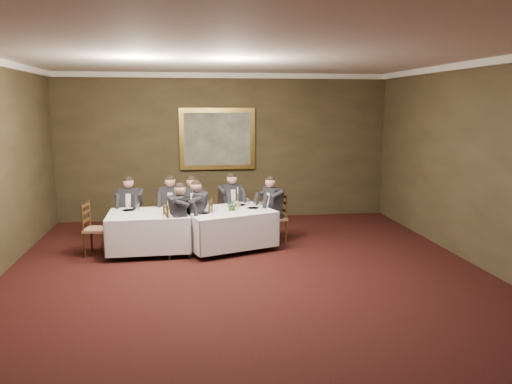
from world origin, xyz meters
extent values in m
plane|color=black|center=(0.00, 0.00, 0.00)|extent=(10.00, 10.00, 0.00)
cube|color=silver|center=(0.00, 0.00, 3.50)|extent=(8.00, 10.00, 0.10)
cube|color=#302918|center=(0.00, 5.00, 1.75)|extent=(8.00, 0.10, 3.50)
cube|color=#302918|center=(0.00, -5.00, 1.75)|extent=(8.00, 0.10, 3.50)
cube|color=#302918|center=(4.00, 0.00, 1.75)|extent=(0.10, 10.00, 3.50)
cube|color=white|center=(0.00, 4.95, 3.44)|extent=(8.00, 0.10, 0.12)
cube|color=black|center=(-0.19, 2.28, 0.73)|extent=(1.86, 1.62, 0.04)
cube|color=white|center=(-0.19, 2.28, 0.76)|extent=(1.93, 1.69, 0.02)
cube|color=white|center=(-0.19, 2.28, 0.42)|extent=(1.96, 1.72, 0.65)
cube|color=black|center=(-1.66, 2.23, 0.73)|extent=(1.48, 1.12, 0.04)
cube|color=white|center=(-1.66, 2.23, 0.76)|extent=(1.54, 1.18, 0.02)
cube|color=white|center=(-1.66, 2.23, 0.42)|extent=(1.56, 1.20, 0.65)
cube|color=#996E4E|center=(-0.87, 2.92, 0.48)|extent=(0.55, 0.54, 0.05)
cube|color=black|center=(-0.93, 3.10, 0.73)|extent=(0.37, 0.15, 0.54)
cube|color=black|center=(-0.87, 2.92, 0.86)|extent=(0.50, 0.43, 0.55)
sphere|color=tan|center=(-0.87, 2.92, 1.24)|extent=(0.26, 0.26, 0.21)
cube|color=#996E4E|center=(-0.05, 3.21, 0.48)|extent=(0.56, 0.55, 0.05)
cube|color=black|center=(-0.11, 3.38, 0.73)|extent=(0.37, 0.16, 0.54)
cube|color=black|center=(-0.05, 3.21, 0.86)|extent=(0.50, 0.44, 0.55)
sphere|color=tan|center=(-0.05, 3.21, 1.24)|extent=(0.27, 0.27, 0.21)
cube|color=#996E4E|center=(-1.15, 1.94, 0.48)|extent=(0.50, 0.52, 0.05)
cube|color=black|center=(-1.34, 1.90, 0.73)|extent=(0.11, 0.38, 0.54)
cube|color=black|center=(-1.15, 1.94, 0.86)|extent=(0.39, 0.48, 0.55)
sphere|color=tan|center=(-1.15, 1.94, 1.24)|extent=(0.25, 0.25, 0.21)
cube|color=#996E4E|center=(0.78, 2.62, 0.48)|extent=(0.56, 0.57, 0.05)
cube|color=black|center=(0.95, 2.69, 0.73)|extent=(0.17, 0.36, 0.54)
cube|color=black|center=(0.78, 2.62, 0.86)|extent=(0.45, 0.51, 0.55)
sphere|color=tan|center=(0.78, 2.62, 1.24)|extent=(0.27, 0.27, 0.21)
cube|color=#996E4E|center=(-2.08, 2.99, 0.48)|extent=(0.49, 0.48, 0.05)
cube|color=black|center=(-2.06, 3.18, 0.73)|extent=(0.38, 0.08, 0.54)
cube|color=black|center=(-2.08, 2.99, 0.86)|extent=(0.46, 0.36, 0.55)
sphere|color=tan|center=(-2.08, 2.99, 1.24)|extent=(0.24, 0.24, 0.21)
cube|color=#996E4E|center=(-1.26, 3.01, 0.48)|extent=(0.51, 0.49, 0.05)
cube|color=black|center=(-1.23, 3.20, 0.73)|extent=(0.38, 0.09, 0.54)
cube|color=black|center=(-1.26, 3.01, 0.86)|extent=(0.47, 0.38, 0.55)
sphere|color=tan|center=(-1.26, 3.01, 1.24)|extent=(0.24, 0.24, 0.21)
cube|color=#996E4E|center=(-0.70, 2.25, 0.48)|extent=(0.48, 0.50, 0.05)
cube|color=black|center=(-0.51, 2.22, 0.73)|extent=(0.09, 0.38, 0.54)
cube|color=black|center=(-0.70, 2.25, 0.86)|extent=(0.37, 0.46, 0.55)
sphere|color=tan|center=(-0.70, 2.25, 1.24)|extent=(0.24, 0.24, 0.21)
cube|color=#996E4E|center=(-2.61, 2.21, 0.48)|extent=(0.48, 0.50, 0.05)
cube|color=black|center=(-2.80, 2.24, 0.73)|extent=(0.09, 0.38, 0.54)
imported|color=#2D5926|center=(-0.09, 2.22, 0.89)|extent=(0.26, 0.24, 0.25)
cylinder|color=#B19236|center=(0.03, 2.41, 0.77)|extent=(0.06, 0.06, 0.02)
cylinder|color=#B19236|center=(0.03, 2.41, 0.93)|extent=(0.01, 0.01, 0.29)
cylinder|color=white|center=(0.03, 2.41, 1.13)|extent=(0.02, 0.02, 0.13)
cylinder|color=white|center=(-0.71, 2.46, 0.77)|extent=(0.25, 0.25, 0.01)
cylinder|color=white|center=(-0.71, 2.61, 0.80)|extent=(0.08, 0.08, 0.05)
cylinder|color=white|center=(-0.54, 2.46, 0.83)|extent=(0.06, 0.06, 0.14)
cylinder|color=white|center=(-2.07, 2.54, 0.77)|extent=(0.25, 0.25, 0.01)
cylinder|color=white|center=(-2.07, 2.69, 0.80)|extent=(0.08, 0.08, 0.05)
cylinder|color=white|center=(-1.90, 2.54, 0.83)|extent=(0.06, 0.06, 0.14)
cube|color=gold|center=(-0.19, 4.94, 1.95)|extent=(1.80, 0.08, 1.47)
cube|color=#41432C|center=(-0.19, 4.90, 1.95)|extent=(1.58, 0.01, 1.25)
camera|label=1|loc=(-0.96, -7.07, 2.75)|focal=35.00mm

